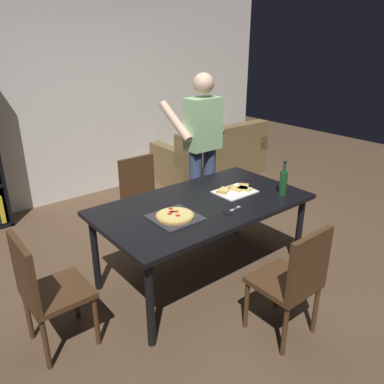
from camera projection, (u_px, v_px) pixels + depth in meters
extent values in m
plane|color=brown|center=(202.00, 275.00, 3.59)|extent=(12.00, 12.00, 0.00)
cube|color=silver|center=(73.00, 94.00, 4.94)|extent=(6.40, 0.10, 2.80)
cube|color=black|center=(203.00, 205.00, 3.32)|extent=(1.85, 1.02, 0.04)
cylinder|color=black|center=(150.00, 304.00, 2.66)|extent=(0.06, 0.06, 0.71)
cylinder|color=black|center=(299.00, 232.00, 3.64)|extent=(0.06, 0.06, 0.71)
cylinder|color=black|center=(95.00, 254.00, 3.28)|extent=(0.06, 0.06, 0.71)
cylinder|color=black|center=(235.00, 204.00, 4.26)|extent=(0.06, 0.06, 0.71)
cube|color=#472D19|center=(283.00, 282.00, 2.78)|extent=(0.42, 0.42, 0.04)
cube|color=#472D19|center=(309.00, 264.00, 2.55)|extent=(0.42, 0.04, 0.45)
cylinder|color=#472D19|center=(277.00, 286.00, 3.09)|extent=(0.04, 0.04, 0.41)
cylinder|color=#472D19|center=(246.00, 305.00, 2.89)|extent=(0.04, 0.04, 0.41)
cylinder|color=#472D19|center=(316.00, 309.00, 2.84)|extent=(0.04, 0.04, 0.41)
cylinder|color=#472D19|center=(285.00, 331.00, 2.63)|extent=(0.04, 0.04, 0.41)
cube|color=#472D19|center=(148.00, 203.00, 4.09)|extent=(0.42, 0.42, 0.04)
cube|color=#472D19|center=(137.00, 177.00, 4.13)|extent=(0.42, 0.04, 0.45)
cylinder|color=#472D19|center=(143.00, 233.00, 3.94)|extent=(0.04, 0.04, 0.41)
cylinder|color=#472D19|center=(171.00, 223.00, 4.15)|extent=(0.04, 0.04, 0.41)
cylinder|color=#472D19|center=(126.00, 221.00, 4.20)|extent=(0.04, 0.04, 0.41)
cylinder|color=#472D19|center=(153.00, 212.00, 4.41)|extent=(0.04, 0.04, 0.41)
cube|color=#472D19|center=(58.00, 292.00, 2.66)|extent=(0.42, 0.42, 0.04)
cube|color=#472D19|center=(24.00, 272.00, 2.46)|extent=(0.04, 0.42, 0.45)
cylinder|color=#472D19|center=(96.00, 321.00, 2.72)|extent=(0.04, 0.04, 0.41)
cylinder|color=#472D19|center=(76.00, 296.00, 2.98)|extent=(0.04, 0.04, 0.41)
cylinder|color=#472D19|center=(46.00, 344.00, 2.51)|extent=(0.04, 0.04, 0.41)
cylinder|color=#472D19|center=(28.00, 316.00, 2.77)|extent=(0.04, 0.04, 0.41)
cube|color=brown|center=(210.00, 164.00, 6.10)|extent=(1.72, 0.88, 0.40)
cube|color=brown|center=(224.00, 142.00, 5.70)|extent=(1.70, 0.23, 0.45)
cube|color=brown|center=(245.00, 138.00, 6.42)|extent=(0.18, 0.85, 0.20)
cube|color=brown|center=(170.00, 154.00, 5.55)|extent=(0.18, 0.85, 0.20)
cylinder|color=#38476B|center=(209.00, 187.00, 4.39)|extent=(0.14, 0.14, 0.95)
cylinder|color=#38476B|center=(196.00, 191.00, 4.28)|extent=(0.14, 0.14, 0.95)
cube|color=#99CC8C|center=(203.00, 124.00, 4.05)|extent=(0.38, 0.22, 0.55)
sphere|color=#E0B293|center=(204.00, 83.00, 3.90)|extent=(0.22, 0.22, 0.22)
cylinder|color=#E0B293|center=(208.00, 116.00, 4.31)|extent=(0.09, 0.50, 0.39)
cylinder|color=#E0B293|center=(176.00, 121.00, 4.04)|extent=(0.09, 0.50, 0.39)
cube|color=#2D2D33|center=(175.00, 217.00, 3.02)|extent=(0.36, 0.36, 0.01)
cylinder|color=tan|center=(175.00, 216.00, 3.02)|extent=(0.30, 0.30, 0.02)
cylinder|color=#EACC6B|center=(175.00, 215.00, 3.01)|extent=(0.27, 0.27, 0.01)
cylinder|color=#B22819|center=(171.00, 209.00, 3.10)|extent=(0.04, 0.04, 0.00)
cylinder|color=#B22819|center=(173.00, 212.00, 3.05)|extent=(0.04, 0.04, 0.00)
cylinder|color=#B22819|center=(170.00, 214.00, 3.02)|extent=(0.04, 0.04, 0.00)
cylinder|color=#B22819|center=(171.00, 212.00, 3.05)|extent=(0.04, 0.04, 0.00)
cylinder|color=#B22819|center=(178.00, 215.00, 2.99)|extent=(0.04, 0.04, 0.00)
cylinder|color=#B22819|center=(176.00, 212.00, 3.05)|extent=(0.04, 0.04, 0.00)
cube|color=white|center=(235.00, 192.00, 3.53)|extent=(0.36, 0.28, 0.01)
cube|color=#EACC6B|center=(243.00, 187.00, 3.60)|extent=(0.17, 0.16, 0.02)
cube|color=tan|center=(244.00, 185.00, 3.65)|extent=(0.07, 0.09, 0.02)
cube|color=#EACC6B|center=(244.00, 189.00, 3.56)|extent=(0.13, 0.16, 0.02)
cube|color=tan|center=(238.00, 187.00, 3.59)|extent=(0.09, 0.05, 0.02)
cube|color=#EACC6B|center=(235.00, 189.00, 3.55)|extent=(0.11, 0.15, 0.02)
cube|color=tan|center=(230.00, 187.00, 3.59)|extent=(0.09, 0.04, 0.02)
cube|color=#EACC6B|center=(224.00, 190.00, 3.52)|extent=(0.16, 0.14, 0.02)
cube|color=tan|center=(221.00, 192.00, 3.47)|extent=(0.06, 0.09, 0.02)
cylinder|color=#194723|center=(283.00, 183.00, 3.44)|extent=(0.07, 0.07, 0.22)
cylinder|color=#194723|center=(285.00, 167.00, 3.38)|extent=(0.03, 0.03, 0.08)
cylinder|color=black|center=(285.00, 162.00, 3.36)|extent=(0.03, 0.03, 0.02)
cube|color=silver|center=(235.00, 209.00, 3.18)|extent=(0.12, 0.04, 0.01)
cube|color=silver|center=(235.00, 209.00, 3.18)|extent=(0.12, 0.01, 0.01)
torus|color=black|center=(225.00, 212.00, 3.12)|extent=(0.05, 0.05, 0.01)
torus|color=black|center=(229.00, 213.00, 3.09)|extent=(0.05, 0.05, 0.01)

